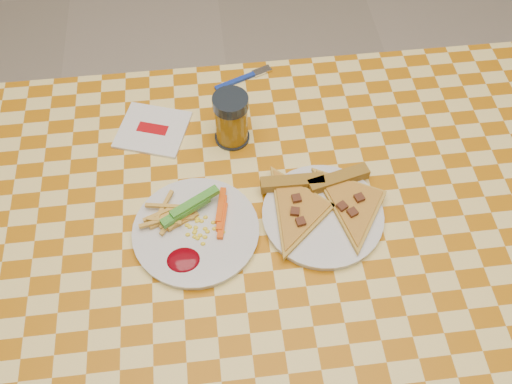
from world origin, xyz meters
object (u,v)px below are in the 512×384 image
(plate_left, at_px, (196,232))
(drink_glass, at_px, (231,119))
(table, at_px, (267,255))
(plate_right, at_px, (323,216))

(plate_left, height_order, drink_glass, drink_glass)
(table, xyz_separation_m, drink_glass, (-0.04, 0.23, 0.13))
(plate_left, bearing_deg, plate_right, 1.72)
(plate_left, relative_size, drink_glass, 1.95)
(plate_left, relative_size, plate_right, 1.02)
(table, relative_size, drink_glass, 11.41)
(table, height_order, plate_left, plate_left)
(plate_left, height_order, plate_right, same)
(table, distance_m, plate_right, 0.13)
(plate_right, xyz_separation_m, drink_glass, (-0.14, 0.21, 0.05))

